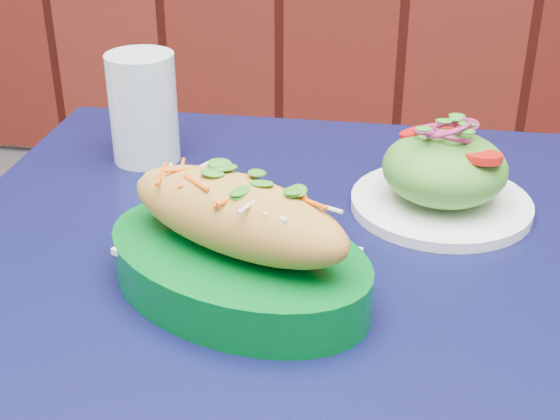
# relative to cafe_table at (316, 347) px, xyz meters

# --- Properties ---
(cafe_table) EXTENTS (0.81, 0.81, 0.75)m
(cafe_table) POSITION_rel_cafe_table_xyz_m (0.00, 0.00, 0.00)
(cafe_table) COLOR black
(cafe_table) RESTS_ON ground
(banh_mi_basket) EXTENTS (0.31, 0.27, 0.12)m
(banh_mi_basket) POSITION_rel_cafe_table_xyz_m (-0.07, -0.04, 0.13)
(banh_mi_basket) COLOR #005B1B
(banh_mi_basket) RESTS_ON cafe_table
(salad_plate) EXTENTS (0.20, 0.20, 0.11)m
(salad_plate) POSITION_rel_cafe_table_xyz_m (0.12, 0.16, 0.13)
(salad_plate) COLOR white
(salad_plate) RESTS_ON cafe_table
(water_glass) EXTENTS (0.08, 0.08, 0.13)m
(water_glass) POSITION_rel_cafe_table_xyz_m (-0.25, 0.23, 0.15)
(water_glass) COLOR silver
(water_glass) RESTS_ON cafe_table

